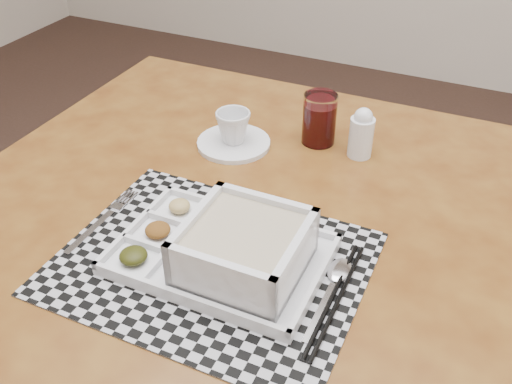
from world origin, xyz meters
TOP-DOWN VIEW (x-y plane):
  - dining_table at (0.15, -0.02)m, footprint 1.07×1.07m
  - placemat at (0.16, -0.14)m, footprint 0.47×0.36m
  - serving_tray at (0.20, -0.14)m, footprint 0.32×0.22m
  - fork at (-0.06, -0.12)m, footprint 0.02×0.19m
  - spoon at (0.34, -0.09)m, footprint 0.04×0.18m
  - chopsticks at (0.36, -0.14)m, footprint 0.02×0.24m
  - saucer at (0.03, 0.19)m, footprint 0.15×0.15m
  - cup at (0.03, 0.19)m, footprint 0.07×0.07m
  - juice_glass at (0.18, 0.28)m, footprint 0.07×0.07m
  - creamer_bottle at (0.27, 0.26)m, footprint 0.05×0.05m

SIDE VIEW (x-z plane):
  - dining_table at x=0.15m, z-range 0.32..1.12m
  - placemat at x=0.16m, z-range 0.80..0.80m
  - fork at x=-0.06m, z-range 0.80..0.80m
  - saucer at x=0.03m, z-range 0.80..0.81m
  - spoon at x=0.34m, z-range 0.80..0.81m
  - chopsticks at x=0.36m, z-range 0.80..0.81m
  - serving_tray at x=0.20m, z-range 0.79..0.88m
  - cup at x=0.03m, z-range 0.81..0.87m
  - juice_glass at x=0.18m, z-range 0.80..0.90m
  - creamer_bottle at x=0.27m, z-range 0.80..0.90m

